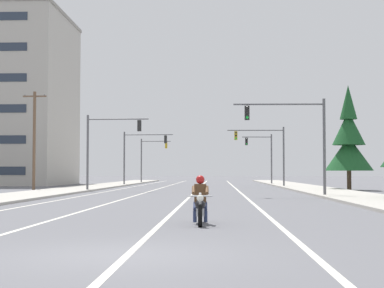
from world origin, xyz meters
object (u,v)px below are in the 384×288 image
(motorcycle_with_rider, at_px, (200,205))
(traffic_signal_near_right, at_px, (297,131))
(traffic_signal_far_right, at_px, (263,152))
(utility_pole_left_near, at_px, (34,138))
(traffic_signal_mid_right, at_px, (267,147))
(conifer_tree_right_verge_far, at_px, (349,142))
(traffic_signal_far_left, at_px, (150,154))
(traffic_signal_mid_left, at_px, (139,149))
(traffic_signal_near_left, at_px, (105,141))

(motorcycle_with_rider, height_order, traffic_signal_near_right, traffic_signal_near_right)
(traffic_signal_far_right, relative_size, utility_pole_left_near, 0.73)
(motorcycle_with_rider, xyz_separation_m, traffic_signal_near_right, (5.60, 20.45, 3.57))
(traffic_signal_mid_right, distance_m, utility_pole_left_near, 23.75)
(traffic_signal_near_right, height_order, conifer_tree_right_verge_far, conifer_tree_right_verge_far)
(traffic_signal_near_right, height_order, traffic_signal_far_left, same)
(traffic_signal_mid_right, relative_size, conifer_tree_right_verge_far, 0.69)
(traffic_signal_mid_right, bearing_deg, utility_pole_left_near, -151.26)
(traffic_signal_mid_right, xyz_separation_m, conifer_tree_right_verge_far, (6.06, -10.64, -0.04))
(traffic_signal_mid_left, height_order, utility_pole_left_near, utility_pole_left_near)
(traffic_signal_far_right, height_order, conifer_tree_right_verge_far, conifer_tree_right_verge_far)
(motorcycle_with_rider, height_order, traffic_signal_far_left, traffic_signal_far_left)
(traffic_signal_far_right, bearing_deg, traffic_signal_mid_right, -92.57)
(motorcycle_with_rider, height_order, traffic_signal_mid_left, traffic_signal_mid_left)
(utility_pole_left_near, bearing_deg, traffic_signal_far_left, 79.42)
(traffic_signal_near_right, xyz_separation_m, traffic_signal_far_right, (0.64, 36.48, -0.13))
(traffic_signal_far_left, distance_m, utility_pole_left_near, 34.09)
(traffic_signal_mid_left, relative_size, utility_pole_left_near, 0.73)
(motorcycle_with_rider, relative_size, traffic_signal_mid_left, 0.35)
(traffic_signal_mid_left, bearing_deg, traffic_signal_near_right, -65.79)
(traffic_signal_mid_right, height_order, traffic_signal_far_left, same)
(traffic_signal_near_right, relative_size, conifer_tree_right_verge_far, 0.69)
(traffic_signal_near_left, bearing_deg, utility_pole_left_near, 159.78)
(traffic_signal_mid_left, xyz_separation_m, traffic_signal_far_left, (-0.38, 15.06, -0.10))
(utility_pole_left_near, distance_m, conifer_tree_right_verge_far, 26.90)
(traffic_signal_near_right, xyz_separation_m, traffic_signal_mid_left, (-14.09, 31.34, -0.00))
(conifer_tree_right_verge_far, bearing_deg, traffic_signal_near_left, -171.02)
(utility_pole_left_near, relative_size, conifer_tree_right_verge_far, 0.94)
(traffic_signal_far_right, distance_m, traffic_signal_far_left, 18.07)
(traffic_signal_far_right, bearing_deg, traffic_signal_near_left, -119.60)
(traffic_signal_near_left, xyz_separation_m, traffic_signal_mid_left, (0.05, 20.88, 0.04))
(traffic_signal_far_right, height_order, traffic_signal_far_left, same)
(utility_pole_left_near, height_order, conifer_tree_right_verge_far, conifer_tree_right_verge_far)
(motorcycle_with_rider, bearing_deg, traffic_signal_far_right, 83.74)
(motorcycle_with_rider, height_order, conifer_tree_right_verge_far, conifer_tree_right_verge_far)
(traffic_signal_mid_right, distance_m, traffic_signal_far_right, 12.19)
(traffic_signal_near_right, relative_size, utility_pole_left_near, 0.73)
(traffic_signal_mid_left, relative_size, traffic_signal_far_left, 1.00)
(motorcycle_with_rider, xyz_separation_m, traffic_signal_mid_left, (-8.49, 51.79, 3.57))
(traffic_signal_near_right, height_order, traffic_signal_mid_right, same)
(traffic_signal_mid_right, bearing_deg, traffic_signal_mid_left, 153.64)
(traffic_signal_far_left, bearing_deg, traffic_signal_near_left, -89.48)
(traffic_signal_mid_left, height_order, conifer_tree_right_verge_far, conifer_tree_right_verge_far)
(traffic_signal_near_left, height_order, traffic_signal_far_right, same)
(traffic_signal_near_left, bearing_deg, traffic_signal_mid_right, 44.21)
(traffic_signal_near_right, bearing_deg, traffic_signal_near_left, 143.51)
(motorcycle_with_rider, xyz_separation_m, traffic_signal_near_left, (-8.54, 30.91, 3.53))
(motorcycle_with_rider, distance_m, traffic_signal_mid_right, 45.26)
(traffic_signal_far_left, height_order, utility_pole_left_near, utility_pole_left_near)
(traffic_signal_near_right, xyz_separation_m, traffic_signal_near_left, (-14.14, 10.46, -0.04))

